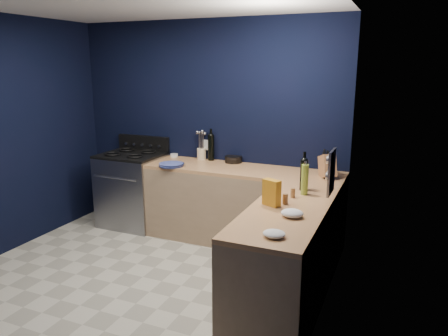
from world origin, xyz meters
The scene contains 26 objects.
floor centered at (0.00, 0.00, -0.01)m, with size 3.50×3.50×0.02m, color #B1AD9B.
wall_back centered at (0.00, 1.76, 1.30)m, with size 3.50×0.02×2.60m, color black.
wall_right centered at (1.76, 0.00, 1.30)m, with size 0.02×3.50×2.60m, color black.
cab_back centered at (0.60, 1.44, 0.43)m, with size 2.30×0.63×0.86m, color #997B5E.
top_back centered at (0.60, 1.44, 0.88)m, with size 2.30×0.63×0.04m, color #915F39.
cab_right centered at (1.44, 0.29, 0.43)m, with size 0.63×1.67×0.86m, color #997B5E.
top_right centered at (1.44, 0.29, 0.88)m, with size 0.63×1.67×0.04m, color #915F39.
gas_range centered at (-0.93, 1.42, 0.46)m, with size 0.76×0.66×0.92m, color gray.
oven_door centered at (-0.93, 1.10, 0.45)m, with size 0.59×0.02×0.42m, color black.
cooktop centered at (-0.93, 1.42, 0.94)m, with size 0.76×0.66×0.03m, color black.
backguard centered at (-0.93, 1.72, 1.04)m, with size 0.76×0.06×0.20m, color black.
spice_panel centered at (1.74, 0.55, 1.18)m, with size 0.02×0.28×0.38m, color gray.
wall_outlet centered at (0.00, 1.74, 1.08)m, with size 0.09×0.02×0.13m, color white.
plate_stack centered at (-0.22, 1.22, 0.92)m, with size 0.29×0.29×0.04m, color #353E94.
ramekin centered at (-0.45, 1.69, 0.92)m, with size 0.10×0.10×0.04m, color white.
utensil_crock centered at (-0.05, 1.69, 0.97)m, with size 0.11×0.11×0.14m, color beige.
wine_bottle_back centered at (0.08, 1.69, 1.06)m, with size 0.08×0.08×0.32m, color black.
lemon_basket centered at (0.38, 1.68, 0.94)m, with size 0.21×0.21×0.08m, color black.
knife_block centered at (1.56, 1.43, 1.02)m, with size 0.13×0.22×0.24m, color #915E38.
wine_bottle_right centered at (1.43, 0.86, 1.05)m, with size 0.07×0.07×0.29m, color black.
oil_bottle centered at (1.47, 0.72, 1.04)m, with size 0.07×0.07×0.28m, color #8CA834.
spice_jar_near centered at (1.40, 0.59, 0.94)m, with size 0.04×0.04×0.09m, color olive.
spice_jar_far centered at (1.38, 0.39, 0.95)m, with size 0.05×0.05×0.09m, color olive.
crouton_bag centered at (1.29, 0.30, 1.01)m, with size 0.15×0.07×0.23m, color red.
towel_front centered at (1.52, 0.09, 0.93)m, with size 0.18×0.15×0.06m, color white.
towel_end centered at (1.51, -0.35, 0.92)m, with size 0.16×0.14×0.05m, color white.
Camera 1 is at (2.27, -3.03, 2.07)m, focal length 34.19 mm.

